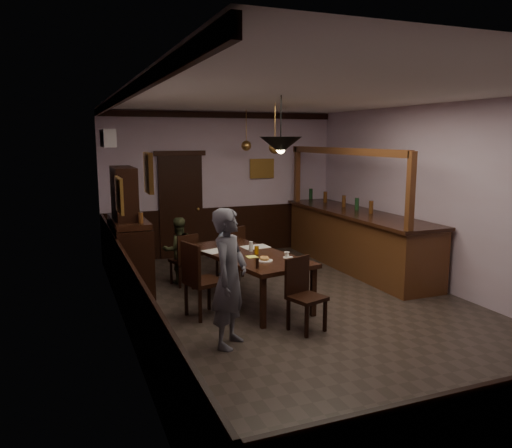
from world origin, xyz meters
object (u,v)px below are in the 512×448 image
pendant_iron (281,145)px  pendant_brass_far (246,146)px  chair_far_left (185,257)px  pendant_brass_mid (275,148)px  soda_can (257,250)px  chair_near (303,291)px  person_seated_left (178,250)px  dining_table (249,257)px  chair_far_right (232,250)px  person_seated_right (224,243)px  chair_side (199,277)px  sideboard (129,241)px  person_standing (230,278)px  bar_counter (356,238)px  coffee_cup (287,254)px

pendant_iron → pendant_brass_far: same height
chair_far_left → pendant_brass_mid: size_ratio=1.09×
soda_can → chair_near: bearing=-82.2°
pendant_brass_far → pendant_brass_mid: bearing=-96.1°
pendant_iron → person_seated_left: bearing=112.3°
person_seated_left → dining_table: bearing=112.6°
dining_table → chair_near: size_ratio=2.49×
pendant_brass_mid → chair_far_right: bearing=128.9°
chair_far_left → person_seated_left: (-0.06, 0.27, 0.08)m
person_seated_right → chair_side: bearing=36.5°
pendant_iron → pendant_brass_far: (0.77, 3.34, -0.06)m
chair_side → person_seated_left: size_ratio=0.94×
sideboard → pendant_brass_mid: 2.82m
soda_can → pendant_brass_far: 3.16m
person_seated_right → chair_far_left: bearing=1.7°
dining_table → person_standing: person_standing is taller
soda_can → bar_counter: bar_counter is taller
chair_near → pendant_iron: 1.92m
chair_near → bar_counter: 3.38m
chair_side → sideboard: 1.84m
chair_near → sideboard: sideboard is taller
person_standing → coffee_cup: size_ratio=20.74×
sideboard → pendant_brass_mid: size_ratio=2.47×
coffee_cup → sideboard: bearing=127.0°
chair_side → pendant_iron: 2.10m
person_standing → person_seated_left: 2.88m
sideboard → person_seated_right: bearing=10.2°
bar_counter → pendant_brass_far: (-1.69, 1.44, 1.72)m
chair_side → pendant_brass_far: pendant_brass_far is taller
pendant_brass_far → person_seated_right: bearing=-129.9°
dining_table → sideboard: sideboard is taller
soda_can → person_seated_left: bearing=118.7°
person_standing → pendant_brass_mid: (1.51, 2.12, 1.47)m
person_seated_left → pendant_brass_mid: size_ratio=1.39×
dining_table → sideboard: size_ratio=1.18×
bar_counter → pendant_brass_far: size_ratio=5.01×
person_seated_left → pendant_brass_mid: (1.47, -0.74, 1.73)m
coffee_cup → pendant_brass_far: bearing=68.9°
chair_far_left → coffee_cup: 2.00m
person_standing → coffee_cup: 1.53m
person_seated_right → bar_counter: size_ratio=0.28×
chair_far_right → person_standing: (-0.98, -2.77, 0.32)m
pendant_brass_far → bar_counter: bearing=-40.3°
chair_side → person_seated_right: size_ratio=0.93×
dining_table → person_seated_left: bearing=117.6°
person_seated_left → pendant_brass_mid: 2.39m
soda_can → pendant_brass_mid: size_ratio=0.15×
chair_far_right → sideboard: bearing=-18.1°
chair_far_left → person_standing: size_ratio=0.53×
coffee_cup → pendant_iron: (-0.25, -0.31, 1.56)m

